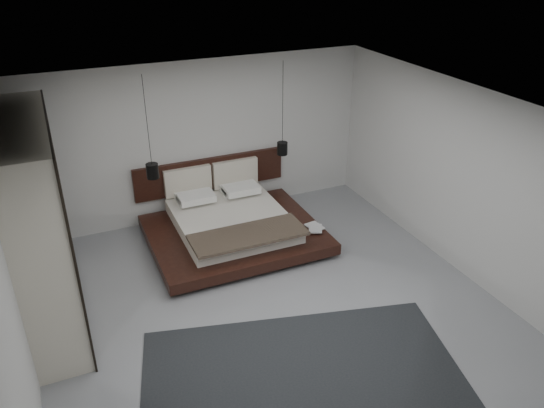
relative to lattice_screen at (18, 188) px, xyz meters
name	(u,v)px	position (x,y,z in m)	size (l,w,h in m)	color
floor	(270,304)	(2.95, -2.45, -1.30)	(6.00, 6.00, 0.00)	gray
ceiling	(269,110)	(2.95, -2.45, 1.50)	(6.00, 6.00, 0.00)	white
wall_back	(201,141)	(2.95, 0.55, 0.10)	(6.00, 6.00, 0.00)	beige
wall_front	(416,378)	(2.95, -5.45, 0.10)	(6.00, 6.00, 0.00)	beige
wall_left	(13,270)	(-0.05, -2.45, 0.10)	(6.00, 6.00, 0.00)	beige
wall_right	(456,178)	(5.95, -2.45, 0.10)	(6.00, 6.00, 0.00)	beige
lattice_screen	(18,188)	(0.00, 0.00, 0.00)	(0.05, 0.90, 2.60)	black
bed	(231,224)	(3.08, -0.54, -1.01)	(2.75, 2.38, 1.07)	black
book_lower	(309,229)	(4.20, -1.19, -1.03)	(0.23, 0.31, 0.03)	#99724C
book_upper	(309,228)	(4.18, -1.22, -1.00)	(0.22, 0.30, 0.02)	#99724C
pendant_left	(152,171)	(1.95, -0.11, -0.02)	(0.20, 0.20, 1.65)	black
pendant_right	(282,148)	(4.20, -0.11, 0.01)	(0.18, 0.18, 1.61)	black
wardrobe	(40,225)	(0.25, -1.43, 0.05)	(0.65, 2.75, 2.70)	beige
rug	(308,393)	(2.71, -4.09, -1.29)	(3.71, 2.65, 0.02)	black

